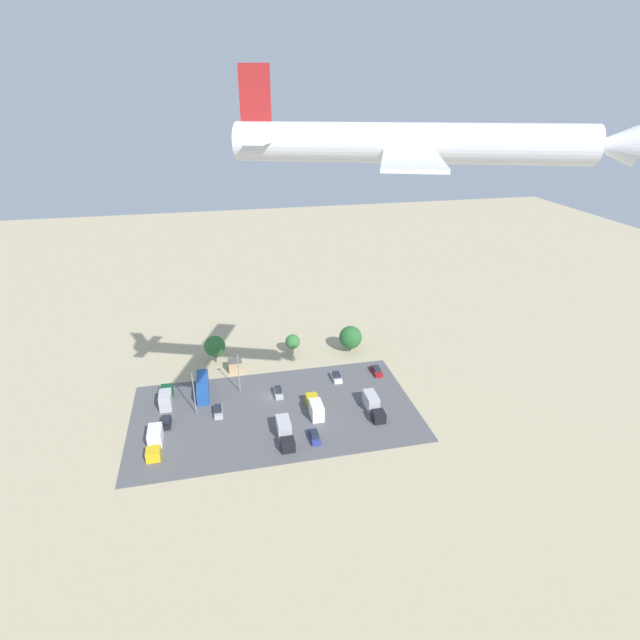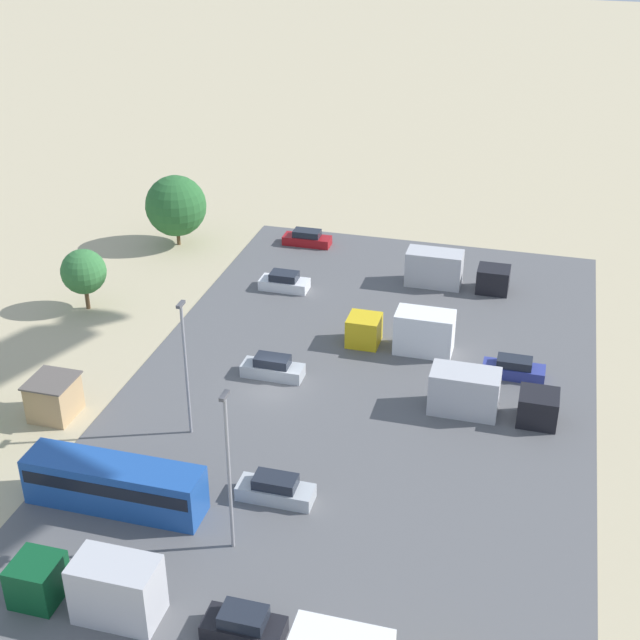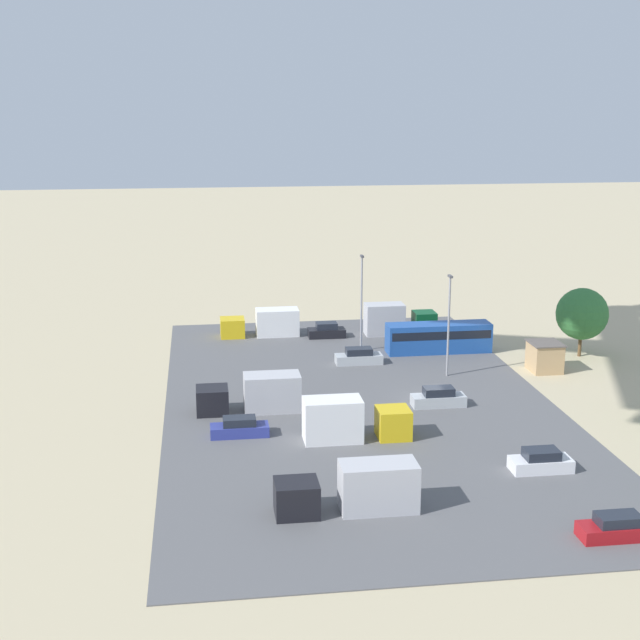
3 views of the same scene
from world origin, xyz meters
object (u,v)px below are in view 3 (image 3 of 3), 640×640
at_px(parked_car_5, 359,357).
at_px(parked_truck_0, 255,395).
at_px(parked_truck_1, 396,320).
at_px(parked_truck_3, 265,324).
at_px(parked_car_4, 438,398).
at_px(parked_car_1, 327,331).
at_px(parked_truck_2, 355,490).
at_px(parked_truck_4, 350,421).
at_px(shed_building, 545,357).
at_px(parked_car_2, 240,428).
at_px(parked_car_3, 618,528).
at_px(bus, 438,337).
at_px(parked_car_0, 541,462).

xyz_separation_m(parked_car_5, parked_truck_0, (-12.48, 11.10, 0.76)).
distance_m(parked_car_5, parked_truck_1, 12.51).
height_order(parked_truck_0, parked_truck_3, parked_truck_0).
bearing_deg(parked_car_4, parked_truck_3, -153.14).
distance_m(parked_car_1, parked_truck_3, 6.94).
relative_size(parked_truck_2, parked_truck_4, 1.10).
bearing_deg(parked_truck_4, shed_building, 125.18).
bearing_deg(parked_car_2, parked_truck_2, 25.25).
bearing_deg(parked_car_3, parked_truck_3, 19.05).
bearing_deg(parked_car_5, parked_car_3, -166.85).
distance_m(parked_car_3, parked_truck_2, 15.97).
distance_m(parked_truck_3, parked_truck_4, 32.39).
bearing_deg(parked_car_5, parked_truck_1, -29.50).
bearing_deg(bus, parked_truck_2, 156.95).
distance_m(parked_car_1, parked_car_2, 30.59).
bearing_deg(parked_truck_0, bus, -52.20).
distance_m(parked_car_1, parked_car_4, 24.66).
bearing_deg(parked_truck_0, parked_car_0, -128.50).
bearing_deg(parked_car_0, parked_car_3, -175.47).
distance_m(parked_car_4, parked_truck_1, 24.30).
distance_m(parked_car_1, parked_truck_1, 7.92).
bearing_deg(parked_car_1, parked_truck_1, 92.62).
bearing_deg(parked_truck_2, parked_truck_0, 14.38).
relative_size(parked_car_1, parked_truck_1, 0.51).
xyz_separation_m(parked_car_0, parked_car_4, (14.34, 3.54, 0.03)).
height_order(shed_building, parked_car_5, shed_building).
relative_size(shed_building, parked_car_1, 0.81).
xyz_separation_m(parked_car_2, parked_truck_3, (30.18, -4.29, 0.73)).
xyz_separation_m(parked_car_5, parked_truck_3, (12.14, 8.42, 0.69)).
xyz_separation_m(parked_truck_1, parked_truck_3, (1.28, 14.57, -0.23)).
distance_m(parked_car_1, parked_truck_2, 42.90).
bearing_deg(parked_car_0, bus, -1.68).
xyz_separation_m(bus, parked_car_5, (-3.06, 8.94, -0.97)).
distance_m(bus, parked_truck_1, 8.29).
height_order(parked_car_1, parked_car_3, parked_car_1).
bearing_deg(parked_car_0, parked_truck_1, 2.81).
bearing_deg(parked_car_2, bus, 134.25).
height_order(shed_building, parked_truck_4, parked_truck_4).
distance_m(shed_building, parked_truck_3, 30.82).
height_order(parked_car_2, parked_truck_2, parked_truck_2).
bearing_deg(parked_truck_4, parked_car_2, -103.05).
height_order(shed_building, bus, bus).
height_order(parked_truck_0, parked_truck_1, parked_truck_1).
bearing_deg(parked_truck_3, parked_truck_2, -176.94).
relative_size(parked_car_5, parked_truck_2, 0.51).
relative_size(parked_car_3, parked_car_4, 1.02).
bearing_deg(shed_building, parked_car_3, 165.53).
bearing_deg(parked_car_1, parked_car_3, 12.31).
height_order(parked_car_0, parked_truck_1, parked_truck_1).
bearing_deg(parked_truck_3, parked_car_5, -145.25).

